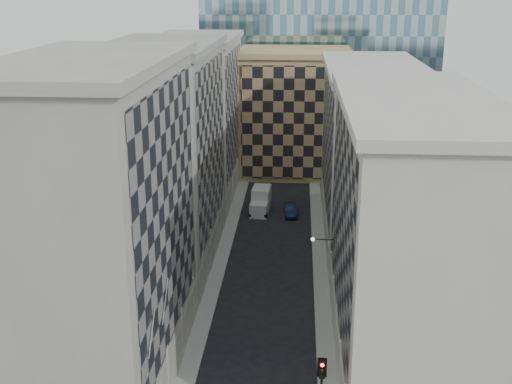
% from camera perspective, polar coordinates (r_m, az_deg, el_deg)
% --- Properties ---
extents(sidewalk_west, '(1.50, 100.00, 0.15)m').
position_cam_1_polar(sidewalk_west, '(66.45, -3.40, -6.94)').
color(sidewalk_west, '#989792').
rests_on(sidewalk_west, ground).
extents(sidewalk_east, '(1.50, 100.00, 0.15)m').
position_cam_1_polar(sidewalk_east, '(66.02, 5.76, -7.18)').
color(sidewalk_east, '#989792').
rests_on(sidewalk_east, ground).
extents(bldg_left_a, '(10.80, 22.80, 23.70)m').
position_cam_1_polar(bldg_left_a, '(45.91, -13.64, -3.25)').
color(bldg_left_a, '#9E9A8E').
rests_on(bldg_left_a, ground).
extents(bldg_left_b, '(10.80, 22.80, 22.70)m').
position_cam_1_polar(bldg_left_b, '(66.34, -8.09, 3.20)').
color(bldg_left_b, gray).
rests_on(bldg_left_b, ground).
extents(bldg_left_c, '(10.80, 22.80, 21.70)m').
position_cam_1_polar(bldg_left_c, '(87.53, -5.17, 6.57)').
color(bldg_left_c, '#9E9A8E').
rests_on(bldg_left_c, ground).
extents(bldg_right_a, '(10.80, 26.80, 20.70)m').
position_cam_1_polar(bldg_right_a, '(48.82, 13.26, -3.82)').
color(bldg_right_a, beige).
rests_on(bldg_right_a, ground).
extents(bldg_right_b, '(10.80, 28.80, 19.70)m').
position_cam_1_polar(bldg_right_b, '(74.47, 10.08, 3.56)').
color(bldg_right_b, beige).
rests_on(bldg_right_b, ground).
extents(tan_block, '(16.80, 14.80, 18.80)m').
position_cam_1_polar(tan_block, '(99.40, 3.42, 7.17)').
color(tan_block, tan).
rests_on(tan_block, ground).
extents(flagpoles_left, '(0.10, 6.33, 2.33)m').
position_cam_1_polar(flagpoles_left, '(41.88, -8.63, -10.85)').
color(flagpoles_left, gray).
rests_on(flagpoles_left, ground).
extents(bracket_lamp, '(1.98, 0.36, 0.36)m').
position_cam_1_polar(bracket_lamp, '(58.04, 5.25, -4.21)').
color(bracket_lamp, black).
rests_on(bracket_lamp, ground).
extents(traffic_light, '(0.62, 0.53, 4.94)m').
position_cam_1_polar(traffic_light, '(43.53, 5.86, -16.16)').
color(traffic_light, black).
rests_on(traffic_light, sidewalk_east).
extents(box_truck, '(2.61, 5.66, 3.03)m').
position_cam_1_polar(box_truck, '(82.73, 0.42, -0.86)').
color(box_truck, silver).
rests_on(box_truck, ground).
extents(dark_car, '(1.78, 4.34, 1.40)m').
position_cam_1_polar(dark_car, '(81.72, 3.08, -1.59)').
color(dark_car, '#101A3D').
rests_on(dark_car, ground).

